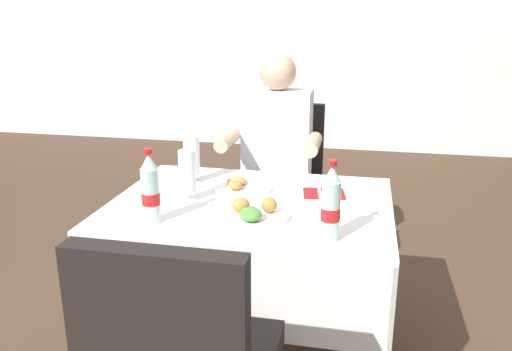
# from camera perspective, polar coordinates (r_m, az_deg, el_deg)

# --- Properties ---
(back_wall) EXTENTS (11.00, 0.12, 2.86)m
(back_wall) POSITION_cam_1_polar(r_m,az_deg,el_deg) (5.84, 6.66, 16.97)
(back_wall) COLOR silver
(back_wall) RESTS_ON ground
(main_dining_table) EXTENTS (1.12, 0.86, 0.73)m
(main_dining_table) POSITION_cam_1_polar(r_m,az_deg,el_deg) (2.15, -0.55, -7.13)
(main_dining_table) COLOR white
(main_dining_table) RESTS_ON ground
(chair_far_diner_seat) EXTENTS (0.44, 0.50, 0.97)m
(chair_far_diner_seat) POSITION_cam_1_polar(r_m,az_deg,el_deg) (2.91, 2.91, -0.64)
(chair_far_diner_seat) COLOR black
(chair_far_diner_seat) RESTS_ON ground
(seated_diner_far) EXTENTS (0.50, 0.46, 1.26)m
(seated_diner_far) POSITION_cam_1_polar(r_m,az_deg,el_deg) (2.76, 2.12, 1.81)
(seated_diner_far) COLOR #282D42
(seated_diner_far) RESTS_ON ground
(plate_near_camera) EXTENTS (0.26, 0.26, 0.07)m
(plate_near_camera) POSITION_cam_1_polar(r_m,az_deg,el_deg) (1.92, -0.24, -4.05)
(plate_near_camera) COLOR white
(plate_near_camera) RESTS_ON main_dining_table
(plate_far_diner) EXTENTS (0.25, 0.25, 0.05)m
(plate_far_diner) POSITION_cam_1_polar(r_m,az_deg,el_deg) (2.23, -1.68, -1.19)
(plate_far_diner) COLOR white
(plate_far_diner) RESTS_ON main_dining_table
(beer_glass_left) EXTENTS (0.07, 0.07, 0.21)m
(beer_glass_left) POSITION_cam_1_polar(r_m,az_deg,el_deg) (2.32, -7.08, 1.90)
(beer_glass_left) COLOR white
(beer_glass_left) RESTS_ON main_dining_table
(beer_glass_middle) EXTENTS (0.07, 0.07, 0.21)m
(beer_glass_middle) POSITION_cam_1_polar(r_m,az_deg,el_deg) (2.09, -7.56, 0.21)
(beer_glass_middle) COLOR white
(beer_glass_middle) RESTS_ON main_dining_table
(cola_bottle_primary) EXTENTS (0.06, 0.06, 0.27)m
(cola_bottle_primary) POSITION_cam_1_polar(r_m,az_deg,el_deg) (1.72, 8.24, -3.27)
(cola_bottle_primary) COLOR silver
(cola_bottle_primary) RESTS_ON main_dining_table
(cola_bottle_secondary) EXTENTS (0.07, 0.07, 0.27)m
(cola_bottle_secondary) POSITION_cam_1_polar(r_m,az_deg,el_deg) (1.89, -11.54, -1.62)
(cola_bottle_secondary) COLOR silver
(cola_bottle_secondary) RESTS_ON main_dining_table
(napkin_cutlery_set) EXTENTS (0.19, 0.20, 0.01)m
(napkin_cutlery_set) POSITION_cam_1_polar(r_m,az_deg,el_deg) (2.19, 7.47, -1.95)
(napkin_cutlery_set) COLOR maroon
(napkin_cutlery_set) RESTS_ON main_dining_table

